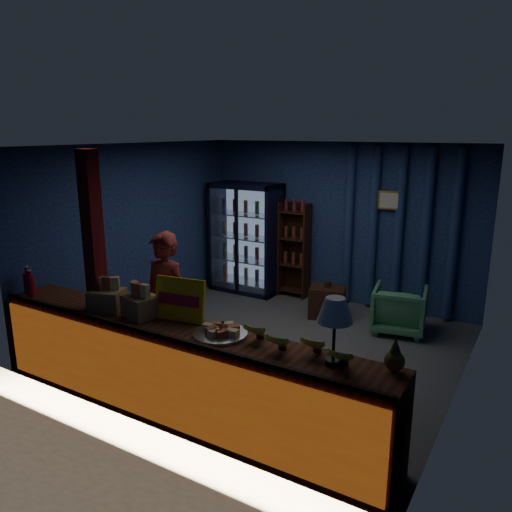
{
  "coord_description": "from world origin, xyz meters",
  "views": [
    {
      "loc": [
        2.95,
        -5.33,
        2.79
      ],
      "look_at": [
        -0.12,
        -0.2,
        1.26
      ],
      "focal_mm": 35.0,
      "sensor_mm": 36.0,
      "label": 1
    }
  ],
  "objects_px": {
    "green_chair": "(399,309)",
    "shopkeeper": "(165,305)",
    "pastry_tray": "(220,332)",
    "table_lamp": "(335,313)"
  },
  "relations": [
    {
      "from": "shopkeeper",
      "to": "pastry_tray",
      "type": "bearing_deg",
      "value": -23.37
    },
    {
      "from": "pastry_tray",
      "to": "shopkeeper",
      "type": "bearing_deg",
      "value": 153.7
    },
    {
      "from": "green_chair",
      "to": "table_lamp",
      "type": "distance_m",
      "value": 3.41
    },
    {
      "from": "shopkeeper",
      "to": "green_chair",
      "type": "xyz_separation_m",
      "value": [
        1.97,
        2.64,
        -0.52
      ]
    },
    {
      "from": "pastry_tray",
      "to": "table_lamp",
      "type": "relative_size",
      "value": 0.91
    },
    {
      "from": "pastry_tray",
      "to": "table_lamp",
      "type": "height_order",
      "value": "table_lamp"
    },
    {
      "from": "shopkeeper",
      "to": "table_lamp",
      "type": "xyz_separation_m",
      "value": [
        2.28,
        -0.59,
        0.54
      ]
    },
    {
      "from": "shopkeeper",
      "to": "pastry_tray",
      "type": "height_order",
      "value": "shopkeeper"
    },
    {
      "from": "green_chair",
      "to": "shopkeeper",
      "type": "bearing_deg",
      "value": 43.37
    },
    {
      "from": "shopkeeper",
      "to": "green_chair",
      "type": "distance_m",
      "value": 3.34
    }
  ]
}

